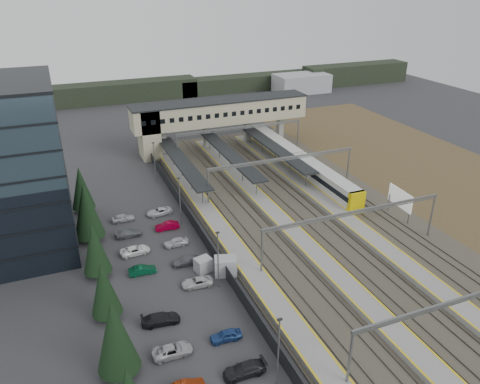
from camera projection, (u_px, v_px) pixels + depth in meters
name	position (u px, v px, depth m)	size (l,w,h in m)	color
ground	(251.00, 244.00, 69.60)	(220.00, 220.00, 0.00)	#2B2B2D
conifer_row	(98.00, 261.00, 56.84)	(4.42, 49.82, 9.50)	black
car_park	(169.00, 281.00, 60.26)	(10.53, 44.43, 1.29)	#A3A4A7
lampposts	(196.00, 225.00, 66.10)	(0.50, 53.25, 8.07)	slate
fence	(199.00, 231.00, 71.17)	(0.08, 90.00, 2.00)	#26282B
relay_cabin_near	(226.00, 266.00, 62.22)	(3.42, 2.89, 2.44)	#999B9F
relay_cabin_far	(203.00, 265.00, 62.96)	(2.50, 2.25, 1.95)	#999B9F
rail_corridor	(291.00, 217.00, 76.84)	(34.00, 90.00, 0.92)	#3A342D
canopies	(230.00, 155.00, 93.00)	(23.10, 30.00, 3.28)	black
footbridge	(209.00, 115.00, 104.15)	(40.40, 6.40, 11.20)	tan
gantries	(314.00, 187.00, 73.65)	(28.40, 62.28, 7.17)	slate
train	(299.00, 162.00, 94.30)	(2.96, 41.11, 3.72)	beige
billboard	(400.00, 199.00, 75.72)	(0.48, 5.97, 5.07)	slate
scrub_east	(458.00, 185.00, 89.05)	(34.00, 120.00, 0.06)	#453D24
treeline_far	(207.00, 86.00, 153.97)	(170.00, 19.00, 7.00)	black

